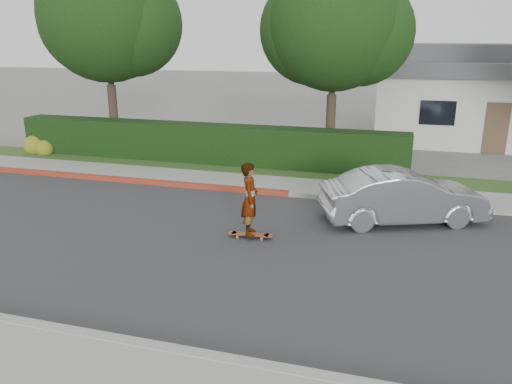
% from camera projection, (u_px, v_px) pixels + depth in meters
% --- Properties ---
extents(ground, '(120.00, 120.00, 0.00)m').
position_uv_depth(ground, '(208.00, 244.00, 11.49)').
color(ground, slate).
rests_on(ground, ground).
extents(road, '(60.00, 8.00, 0.01)m').
position_uv_depth(road, '(208.00, 244.00, 11.48)').
color(road, '#2D2D30').
rests_on(road, ground).
extents(curb_near, '(60.00, 0.20, 0.15)m').
position_uv_depth(curb_near, '(112.00, 341.00, 7.70)').
color(curb_near, '#9E9E99').
rests_on(curb_near, ground).
extents(sidewalk_near, '(60.00, 1.60, 0.12)m').
position_uv_depth(sidewalk_near, '(76.00, 378.00, 6.88)').
color(sidewalk_near, gray).
rests_on(sidewalk_near, ground).
extents(curb_far, '(60.00, 0.20, 0.15)m').
position_uv_depth(curb_far, '(257.00, 191.00, 15.23)').
color(curb_far, '#9E9E99').
rests_on(curb_far, ground).
extents(curb_red_section, '(12.00, 0.21, 0.15)m').
position_uv_depth(curb_red_section, '(112.00, 179.00, 16.55)').
color(curb_red_section, '#9D3622').
rests_on(curb_red_section, ground).
extents(sidewalk_far, '(60.00, 1.60, 0.12)m').
position_uv_depth(sidewalk_far, '(265.00, 184.00, 16.06)').
color(sidewalk_far, gray).
rests_on(sidewalk_far, ground).
extents(planting_strip, '(60.00, 1.60, 0.10)m').
position_uv_depth(planting_strip, '(277.00, 172.00, 17.53)').
color(planting_strip, '#2D4C1E').
rests_on(planting_strip, ground).
extents(hedge, '(15.00, 1.00, 1.50)m').
position_uv_depth(hedge, '(203.00, 144.00, 18.67)').
color(hedge, black).
rests_on(hedge, ground).
extents(flowering_shrub, '(1.40, 1.00, 0.90)m').
position_uv_depth(flowering_shrub, '(38.00, 147.00, 20.22)').
color(flowering_shrub, '#2D4C19').
rests_on(flowering_shrub, ground).
extents(tree_left, '(5.99, 5.21, 8.00)m').
position_uv_depth(tree_left, '(108.00, 19.00, 19.89)').
color(tree_left, '#33261C').
rests_on(tree_left, ground).
extents(tree_center, '(5.66, 4.84, 7.44)m').
position_uv_depth(tree_center, '(335.00, 28.00, 18.08)').
color(tree_center, '#33261C').
rests_on(tree_center, ground).
extents(house, '(10.60, 8.60, 4.30)m').
position_uv_depth(house, '(490.00, 93.00, 23.44)').
color(house, beige).
rests_on(house, ground).
extents(skateboard, '(1.11, 0.30, 0.10)m').
position_uv_depth(skateboard, '(250.00, 234.00, 11.82)').
color(skateboard, '#BF7A34').
rests_on(skateboard, ground).
extents(skateboarder, '(0.54, 0.71, 1.73)m').
position_uv_depth(skateboarder, '(250.00, 199.00, 11.56)').
color(skateboarder, white).
rests_on(skateboarder, skateboard).
extents(car_silver, '(4.37, 2.89, 1.36)m').
position_uv_depth(car_silver, '(403.00, 197.00, 12.71)').
color(car_silver, '#AFB1B6').
rests_on(car_silver, ground).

